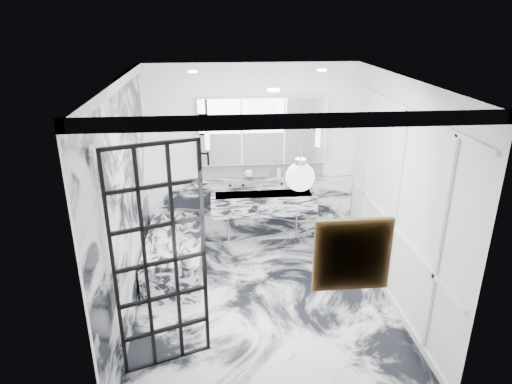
{
  "coord_description": "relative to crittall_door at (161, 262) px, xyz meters",
  "views": [
    {
      "loc": [
        -0.56,
        -4.84,
        3.45
      ],
      "look_at": [
        -0.06,
        0.5,
        1.33
      ],
      "focal_mm": 32.0,
      "sensor_mm": 36.0,
      "label": 1
    }
  ],
  "objects": [
    {
      "name": "soap_bottle_c",
      "position": [
        2.01,
        2.62,
        -0.02
      ],
      "size": [
        0.15,
        0.15,
        0.15
      ],
      "primitive_type": "imported",
      "rotation": [
        0.0,
        0.0,
        -0.4
      ],
      "color": "silver",
      "rests_on": "ledge"
    },
    {
      "name": "pendant_light",
      "position": [
        1.31,
        -0.16,
        0.9
      ],
      "size": [
        0.26,
        0.26,
        0.26
      ],
      "primitive_type": "sphere",
      "color": "white",
      "rests_on": "ceiling"
    },
    {
      "name": "ceiling",
      "position": [
        1.12,
        0.91,
        1.61
      ],
      "size": [
        3.6,
        3.6,
        0.0
      ],
      "primitive_type": "plane",
      "rotation": [
        3.14,
        0.0,
        0.0
      ],
      "color": "white",
      "rests_on": "wall_back"
    },
    {
      "name": "bathtub",
      "position": [
        -0.05,
        1.8,
        -0.91
      ],
      "size": [
        0.75,
        1.65,
        0.55
      ],
      "primitive_type": "cube",
      "color": "silver",
      "rests_on": "floor"
    },
    {
      "name": "marble_clad_left",
      "position": [
        -0.46,
        0.91,
        0.15
      ],
      "size": [
        0.02,
        3.56,
        2.68
      ],
      "primitive_type": "cube",
      "color": "silver",
      "rests_on": "floor"
    },
    {
      "name": "soap_bottle_b",
      "position": [
        1.98,
        2.62,
        -0.02
      ],
      "size": [
        0.09,
        0.09,
        0.16
      ],
      "primitive_type": "imported",
      "rotation": [
        0.0,
        0.0,
        0.33
      ],
      "color": "#4C4C51",
      "rests_on": "ledge"
    },
    {
      "name": "wall_right",
      "position": [
        2.72,
        0.91,
        0.21
      ],
      "size": [
        0.0,
        3.6,
        3.6
      ],
      "primitive_type": "plane",
      "rotation": [
        1.57,
        0.0,
        -1.57
      ],
      "color": "white",
      "rests_on": "floor"
    },
    {
      "name": "floor",
      "position": [
        1.12,
        0.91,
        -1.19
      ],
      "size": [
        3.6,
        3.6,
        0.0
      ],
      "primitive_type": "plane",
      "color": "silver",
      "rests_on": "ground"
    },
    {
      "name": "amber_bottle",
      "position": [
        1.42,
        2.62,
        -0.05
      ],
      "size": [
        0.04,
        0.04,
        0.1
      ],
      "primitive_type": "cylinder",
      "color": "#8C5919",
      "rests_on": "ledge"
    },
    {
      "name": "wall_back",
      "position": [
        1.12,
        2.71,
        0.21
      ],
      "size": [
        3.6,
        0.0,
        3.6
      ],
      "primitive_type": "plane",
      "rotation": [
        1.57,
        0.0,
        0.0
      ],
      "color": "white",
      "rests_on": "floor"
    },
    {
      "name": "ledge",
      "position": [
        1.27,
        2.63,
        -0.12
      ],
      "size": [
        1.9,
        0.14,
        0.04
      ],
      "primitive_type": "cube",
      "color": "silver",
      "rests_on": "wall_back"
    },
    {
      "name": "soap_bottle_a",
      "position": [
        1.52,
        2.62,
        -0.0
      ],
      "size": [
        0.08,
        0.08,
        0.19
      ],
      "primitive_type": "imported",
      "rotation": [
        0.0,
        0.0,
        -0.06
      ],
      "color": "#8C5919",
      "rests_on": "ledge"
    },
    {
      "name": "sconce_left",
      "position": [
        0.45,
        2.54,
        0.59
      ],
      "size": [
        0.07,
        0.07,
        0.4
      ],
      "primitive_type": "cylinder",
      "color": "white",
      "rests_on": "mirror_cabinet"
    },
    {
      "name": "artwork",
      "position": [
        1.62,
        -0.85,
        0.48
      ],
      "size": [
        0.52,
        0.05,
        0.52
      ],
      "primitive_type": "cube",
      "color": "#B38312",
      "rests_on": "wall_front"
    },
    {
      "name": "subway_tile",
      "position": [
        1.27,
        2.69,
        0.02
      ],
      "size": [
        1.9,
        0.03,
        0.23
      ],
      "primitive_type": "cube",
      "color": "white",
      "rests_on": "wall_back"
    },
    {
      "name": "trough_sink",
      "position": [
        1.27,
        2.46,
        -0.46
      ],
      "size": [
        1.6,
        0.45,
        0.3
      ],
      "primitive_type": "cube",
      "color": "silver",
      "rests_on": "wall_back"
    },
    {
      "name": "wall_front",
      "position": [
        1.12,
        -0.89,
        0.21
      ],
      "size": [
        3.6,
        0.0,
        3.6
      ],
      "primitive_type": "plane",
      "rotation": [
        -1.57,
        0.0,
        0.0
      ],
      "color": "white",
      "rests_on": "floor"
    },
    {
      "name": "face_pot",
      "position": [
        1.06,
        2.62,
        -0.02
      ],
      "size": [
        0.13,
        0.13,
        0.13
      ],
      "primitive_type": "sphere",
      "color": "white",
      "rests_on": "ledge"
    },
    {
      "name": "mirror_cabinet",
      "position": [
        1.27,
        2.63,
        0.63
      ],
      "size": [
        1.9,
        0.16,
        1.0
      ],
      "primitive_type": "cube",
      "color": "white",
      "rests_on": "wall_back"
    },
    {
      "name": "panel_molding",
      "position": [
        2.7,
        0.91,
        0.11
      ],
      "size": [
        0.03,
        3.4,
        2.3
      ],
      "primitive_type": "cube",
      "color": "white",
      "rests_on": "floor"
    },
    {
      "name": "marble_clad_back",
      "position": [
        1.12,
        2.68,
        -0.66
      ],
      "size": [
        3.18,
        0.05,
        1.05
      ],
      "primitive_type": "cube",
      "color": "silver",
      "rests_on": "floor"
    },
    {
      "name": "wall_left",
      "position": [
        -0.48,
        0.91,
        0.21
      ],
      "size": [
        0.0,
        3.6,
        3.6
      ],
      "primitive_type": "plane",
      "rotation": [
        1.57,
        0.0,
        1.57
      ],
      "color": "white",
      "rests_on": "floor"
    },
    {
      "name": "crittall_door",
      "position": [
        0.0,
        0.0,
        0.0
      ],
      "size": [
        0.84,
        0.33,
        2.38
      ],
      "primitive_type": null,
      "rotation": [
        0.0,
        0.0,
        0.33
      ],
      "color": "black",
      "rests_on": "floor"
    },
    {
      "name": "flower_vase",
      "position": [
        0.2,
        0.98,
        -0.58
      ],
      "size": [
        0.08,
        0.08,
        0.12
      ],
      "primitive_type": "cylinder",
      "color": "silver",
      "rests_on": "bathtub"
    },
    {
      "name": "sconce_right",
      "position": [
        2.09,
        2.54,
        0.59
      ],
      "size": [
        0.07,
        0.07,
        0.4
      ],
      "primitive_type": "cylinder",
      "color": "white",
      "rests_on": "mirror_cabinet"
    }
  ]
}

